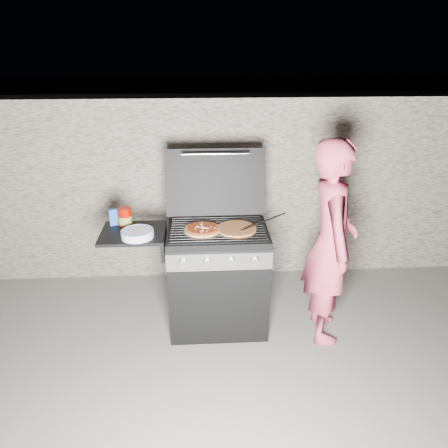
{
  "coord_description": "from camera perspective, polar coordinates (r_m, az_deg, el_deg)",
  "views": [
    {
      "loc": [
        -0.13,
        -3.15,
        2.33
      ],
      "look_at": [
        0.05,
        0.0,
        0.95
      ],
      "focal_mm": 35.0,
      "sensor_mm": 36.0,
      "label": 1
    }
  ],
  "objects": [
    {
      "name": "tongs",
      "position": [
        3.47,
        4.87,
        0.21
      ],
      "size": [
        0.42,
        0.19,
        0.09
      ],
      "primitive_type": "cylinder",
      "rotation": [
        0.0,
        1.4,
        0.41
      ],
      "color": "black",
      "rests_on": "gas_grill"
    },
    {
      "name": "sauce_jar",
      "position": [
        3.59,
        -12.81,
        0.91
      ],
      "size": [
        0.13,
        0.13,
        0.16
      ],
      "primitive_type": "cylinder",
      "rotation": [
        0.0,
        0.0,
        0.36
      ],
      "color": "#8C0C00",
      "rests_on": "gas_grill"
    },
    {
      "name": "plate_stack",
      "position": [
        3.39,
        -11.24,
        -1.24
      ],
      "size": [
        0.28,
        0.28,
        0.06
      ],
      "primitive_type": "cylinder",
      "rotation": [
        0.0,
        0.0,
        0.15
      ],
      "color": "silver",
      "rests_on": "gas_grill"
    },
    {
      "name": "gas_grill",
      "position": [
        3.67,
        -4.72,
        -7.2
      ],
      "size": [
        1.34,
        0.79,
        0.91
      ],
      "primitive_type": null,
      "color": "black",
      "rests_on": "ground"
    },
    {
      "name": "stone_wall",
      "position": [
        4.44,
        -1.43,
        4.82
      ],
      "size": [
        8.0,
        0.35,
        1.8
      ],
      "primitive_type": "cube",
      "color": "gray",
      "rests_on": "ground"
    },
    {
      "name": "person",
      "position": [
        3.51,
        13.75,
        -2.41
      ],
      "size": [
        0.45,
        0.64,
        1.66
      ],
      "primitive_type": "imported",
      "rotation": [
        0.0,
        0.0,
        1.47
      ],
      "color": "#C23E5A",
      "rests_on": "ground"
    },
    {
      "name": "pizza_topped",
      "position": [
        3.42,
        -2.86,
        -0.64
      ],
      "size": [
        0.31,
        0.31,
        0.03
      ],
      "primitive_type": null,
      "rotation": [
        0.0,
        0.0,
        0.11
      ],
      "color": "#DF9B4F",
      "rests_on": "gas_grill"
    },
    {
      "name": "ground",
      "position": [
        3.92,
        -0.75,
        -12.83
      ],
      "size": [
        50.0,
        50.0,
        0.0
      ],
      "primitive_type": "plane",
      "color": "slate"
    },
    {
      "name": "pizza_plain",
      "position": [
        3.44,
        1.66,
        -0.62
      ],
      "size": [
        0.32,
        0.32,
        0.02
      ],
      "primitive_type": "cylinder",
      "rotation": [
        0.0,
        0.0,
        -0.02
      ],
      "color": "#E09047",
      "rests_on": "gas_grill"
    },
    {
      "name": "blue_carton",
      "position": [
        3.64,
        -14.29,
        0.89
      ],
      "size": [
        0.07,
        0.06,
        0.14
      ],
      "primitive_type": "cube",
      "rotation": [
        0.0,
        0.0,
        0.43
      ],
      "color": "#214692",
      "rests_on": "gas_grill"
    }
  ]
}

